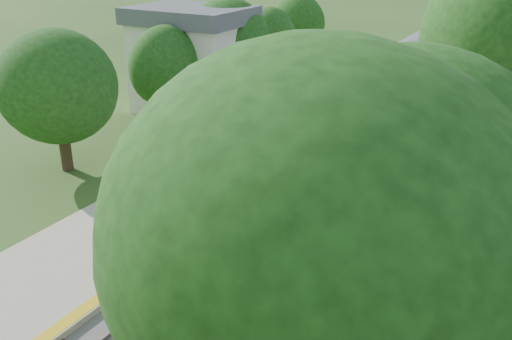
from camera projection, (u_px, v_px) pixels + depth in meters
The scene contains 9 objects.
trackbed at pixel (475, 62), 61.91m from camera, with size 9.50×170.00×0.28m.
platform at pixel (178, 199), 29.77m from camera, with size 6.40×68.00×0.38m, color #A39C83.
yellow_stripe at pixel (224, 208), 28.40m from camera, with size 0.55×68.00×0.01m, color gold.
station_building at pixel (192, 59), 43.50m from camera, with size 8.60×6.60×8.00m.
signal_gantry at pixel (478, 23), 55.84m from camera, with size 8.40×0.38×6.20m.
trees_behind_platform at pixel (141, 85), 34.55m from camera, with size 7.82×53.32×7.21m.
train at pixel (474, 29), 69.44m from camera, with size 2.92×117.34×4.30m.
lamppost_far at pixel (201, 176), 27.62m from camera, with size 0.39×0.39×3.94m.
signal_farside at pixel (445, 124), 29.96m from camera, with size 0.33×0.26×5.93m.
Camera 1 is at (11.57, -5.40, 13.07)m, focal length 40.00 mm.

